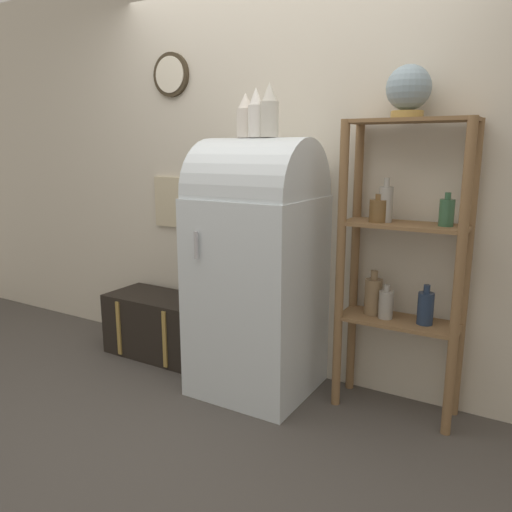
{
  "coord_description": "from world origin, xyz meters",
  "views": [
    {
      "loc": [
        1.49,
        -2.31,
        1.49
      ],
      "look_at": [
        -0.01,
        0.22,
        0.85
      ],
      "focal_mm": 35.0,
      "sensor_mm": 36.0,
      "label": 1
    }
  ],
  "objects_px": {
    "globe": "(409,90)",
    "vase_center": "(256,114)",
    "vase_left": "(245,117)",
    "vase_right": "(269,112)",
    "suitcase_trunk": "(161,325)",
    "refrigerator": "(257,263)"
  },
  "relations": [
    {
      "from": "suitcase_trunk",
      "to": "vase_center",
      "type": "distance_m",
      "value": 1.7
    },
    {
      "from": "vase_center",
      "to": "refrigerator",
      "type": "bearing_deg",
      "value": 89.18
    },
    {
      "from": "globe",
      "to": "vase_center",
      "type": "relative_size",
      "value": 0.98
    },
    {
      "from": "vase_left",
      "to": "vase_center",
      "type": "height_order",
      "value": "vase_center"
    },
    {
      "from": "globe",
      "to": "vase_center",
      "type": "xyz_separation_m",
      "value": [
        -0.8,
        -0.2,
        -0.11
      ]
    },
    {
      "from": "vase_left",
      "to": "vase_right",
      "type": "height_order",
      "value": "vase_right"
    },
    {
      "from": "vase_center",
      "to": "vase_right",
      "type": "height_order",
      "value": "vase_right"
    },
    {
      "from": "suitcase_trunk",
      "to": "vase_left",
      "type": "distance_m",
      "value": 1.65
    },
    {
      "from": "globe",
      "to": "vase_center",
      "type": "height_order",
      "value": "globe"
    },
    {
      "from": "suitcase_trunk",
      "to": "vase_center",
      "type": "relative_size",
      "value": 2.85
    },
    {
      "from": "vase_center",
      "to": "vase_right",
      "type": "bearing_deg",
      "value": 6.33
    },
    {
      "from": "globe",
      "to": "vase_center",
      "type": "distance_m",
      "value": 0.83
    },
    {
      "from": "refrigerator",
      "to": "vase_center",
      "type": "xyz_separation_m",
      "value": [
        -0.0,
        -0.01,
        0.87
      ]
    },
    {
      "from": "refrigerator",
      "to": "vase_center",
      "type": "height_order",
      "value": "vase_center"
    },
    {
      "from": "globe",
      "to": "refrigerator",
      "type": "bearing_deg",
      "value": -166.76
    },
    {
      "from": "refrigerator",
      "to": "suitcase_trunk",
      "type": "height_order",
      "value": "refrigerator"
    },
    {
      "from": "suitcase_trunk",
      "to": "vase_right",
      "type": "relative_size",
      "value": 2.61
    },
    {
      "from": "vase_left",
      "to": "vase_right",
      "type": "bearing_deg",
      "value": -4.26
    },
    {
      "from": "suitcase_trunk",
      "to": "globe",
      "type": "bearing_deg",
      "value": 3.29
    },
    {
      "from": "refrigerator",
      "to": "vase_left",
      "type": "xyz_separation_m",
      "value": [
        -0.08,
        0.01,
        0.85
      ]
    },
    {
      "from": "vase_left",
      "to": "vase_center",
      "type": "xyz_separation_m",
      "value": [
        0.08,
        -0.02,
        0.01
      ]
    },
    {
      "from": "vase_left",
      "to": "vase_center",
      "type": "distance_m",
      "value": 0.09
    }
  ]
}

